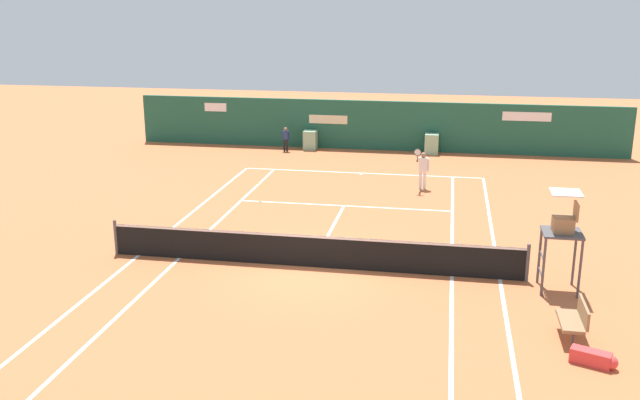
# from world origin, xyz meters

# --- Properties ---
(ground_plane) EXTENTS (80.00, 80.00, 0.01)m
(ground_plane) POSITION_xyz_m (-0.00, 0.58, 0.00)
(ground_plane) COLOR #BC6038
(tennis_net) EXTENTS (12.10, 0.10, 1.07)m
(tennis_net) POSITION_xyz_m (0.00, 0.00, 0.51)
(tennis_net) COLOR #4C4C51
(tennis_net) RESTS_ON ground_plane
(sponsor_back_wall) EXTENTS (25.00, 1.02, 2.51)m
(sponsor_back_wall) POSITION_xyz_m (-0.00, 16.97, 1.22)
(sponsor_back_wall) COLOR #1E5642
(sponsor_back_wall) RESTS_ON ground_plane
(umpire_chair) EXTENTS (1.00, 1.00, 2.70)m
(umpire_chair) POSITION_xyz_m (6.75, -0.49, 1.74)
(umpire_chair) COLOR #47474C
(umpire_chair) RESTS_ON ground_plane
(player_bench) EXTENTS (0.54, 1.19, 0.88)m
(player_bench) POSITION_xyz_m (6.72, -3.34, 0.51)
(player_bench) COLOR #38383D
(player_bench) RESTS_ON ground_plane
(equipment_bag) EXTENTS (0.96, 0.58, 0.32)m
(equipment_bag) POSITION_xyz_m (6.97, -4.55, 0.16)
(equipment_bag) COLOR #DB3838
(equipment_bag) RESTS_ON ground_plane
(player_on_baseline) EXTENTS (0.62, 0.64, 1.77)m
(player_on_baseline) POSITION_xyz_m (2.77, 9.39, 0.91)
(player_on_baseline) COLOR white
(player_on_baseline) RESTS_ON ground_plane
(ball_kid_right_post) EXTENTS (0.41, 0.17, 1.23)m
(ball_kid_right_post) POSITION_xyz_m (-4.39, 15.72, 0.71)
(ball_kid_right_post) COLOR black
(ball_kid_right_post) RESTS_ON ground_plane
(tennis_ball_near_service_line) EXTENTS (0.07, 0.07, 0.07)m
(tennis_ball_near_service_line) POSITION_xyz_m (-3.24, 6.38, 0.03)
(tennis_ball_near_service_line) COLOR #CCE033
(tennis_ball_near_service_line) RESTS_ON ground_plane
(tennis_ball_by_sideline) EXTENTS (0.07, 0.07, 0.07)m
(tennis_ball_by_sideline) POSITION_xyz_m (-4.01, 8.96, 0.03)
(tennis_ball_by_sideline) COLOR #CCE033
(tennis_ball_by_sideline) RESTS_ON ground_plane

